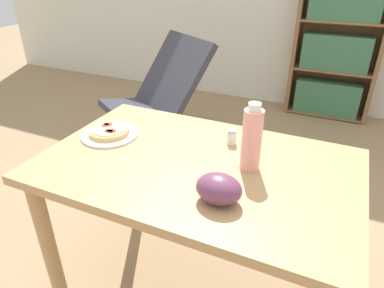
% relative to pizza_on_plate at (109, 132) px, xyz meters
% --- Properties ---
extents(dining_table, '(1.14, 0.72, 0.74)m').
position_rel_pizza_on_plate_xyz_m(dining_table, '(0.42, -0.04, -0.13)').
color(dining_table, tan).
rests_on(dining_table, ground_plane).
extents(pizza_on_plate, '(0.24, 0.24, 0.04)m').
position_rel_pizza_on_plate_xyz_m(pizza_on_plate, '(0.00, 0.00, 0.00)').
color(pizza_on_plate, white).
rests_on(pizza_on_plate, dining_table).
extents(grape_bunch, '(0.14, 0.11, 0.09)m').
position_rel_pizza_on_plate_xyz_m(grape_bunch, '(0.57, -0.22, 0.03)').
color(grape_bunch, '#6B3856').
rests_on(grape_bunch, dining_table).
extents(drink_bottle, '(0.07, 0.07, 0.25)m').
position_rel_pizza_on_plate_xyz_m(drink_bottle, '(0.60, -0.00, 0.10)').
color(drink_bottle, pink).
rests_on(drink_bottle, dining_table).
extents(salt_shaker, '(0.04, 0.04, 0.06)m').
position_rel_pizza_on_plate_xyz_m(salt_shaker, '(0.49, 0.14, 0.02)').
color(salt_shaker, white).
rests_on(salt_shaker, dining_table).
extents(lounge_chair_near, '(0.88, 0.97, 0.88)m').
position_rel_pizza_on_plate_xyz_m(lounge_chair_near, '(-0.45, 1.12, -0.47)').
color(lounge_chair_near, black).
rests_on(lounge_chair_near, ground_plane).
extents(bookshelf, '(0.77, 0.25, 1.36)m').
position_rel_pizza_on_plate_xyz_m(bookshelf, '(0.73, 2.45, -0.11)').
color(bookshelf, brown).
rests_on(bookshelf, ground_plane).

